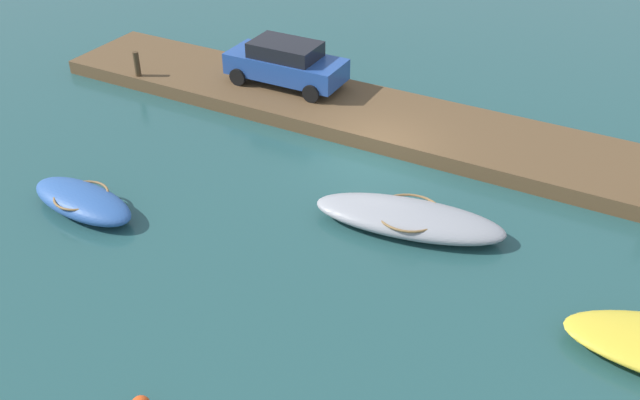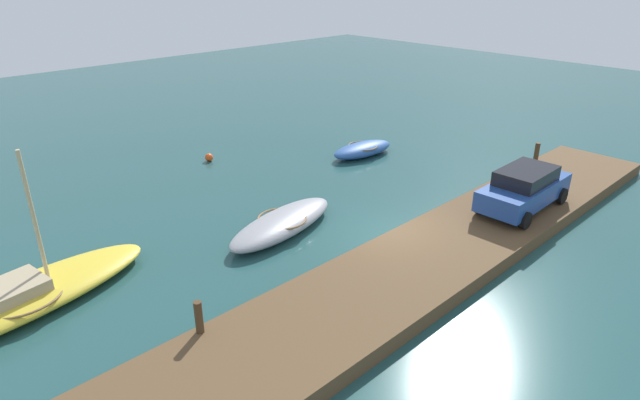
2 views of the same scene
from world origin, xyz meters
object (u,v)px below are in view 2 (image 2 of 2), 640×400
object	(u,v)px
rowboat_blue	(363,149)
sailboat_yellow	(19,298)
mooring_post_mid_west	(537,153)
marker_buoy	(209,157)
motorboat_grey	(282,223)
parked_car	(524,188)
mooring_post_west	(199,317)

from	to	relation	value
rowboat_blue	sailboat_yellow	bearing A→B (deg)	-167.40
rowboat_blue	mooring_post_mid_west	bearing A→B (deg)	-54.87
sailboat_yellow	marker_buoy	xyz separation A→B (m)	(10.89, 6.94, -0.17)
motorboat_grey	parked_car	distance (m)	9.26
sailboat_yellow	rowboat_blue	size ratio (longest dim) A/B	2.19
mooring_post_west	marker_buoy	size ratio (longest dim) A/B	2.28
motorboat_grey	mooring_post_west	xyz separation A→B (m)	(-5.76, -3.60, 0.62)
mooring_post_mid_west	marker_buoy	xyz separation A→B (m)	(-10.34, 12.03, -0.78)
parked_car	marker_buoy	xyz separation A→B (m)	(-5.00, 14.08, -1.16)
mooring_post_west	motorboat_grey	bearing A→B (deg)	31.99
mooring_post_mid_west	marker_buoy	size ratio (longest dim) A/B	2.35
sailboat_yellow	parked_car	size ratio (longest dim) A/B	1.87
rowboat_blue	mooring_post_west	distance (m)	15.99
mooring_post_west	marker_buoy	distance (m)	14.49
mooring_post_west	mooring_post_mid_west	xyz separation A→B (m)	(18.37, 0.00, 0.01)
motorboat_grey	mooring_post_west	world-z (taller)	mooring_post_west
marker_buoy	mooring_post_west	bearing A→B (deg)	-123.73
sailboat_yellow	motorboat_grey	world-z (taller)	sailboat_yellow
mooring_post_west	mooring_post_mid_west	bearing A→B (deg)	0.00
parked_car	mooring_post_mid_west	bearing A→B (deg)	20.12
sailboat_yellow	mooring_post_west	size ratio (longest dim) A/B	8.93
mooring_post_mid_west	marker_buoy	distance (m)	15.88
mooring_post_mid_west	parked_car	xyz separation A→B (m)	(-5.34, -2.04, 0.37)
rowboat_blue	marker_buoy	bearing A→B (deg)	147.76
motorboat_grey	mooring_post_mid_west	bearing A→B (deg)	-26.42
rowboat_blue	parked_car	world-z (taller)	parked_car
mooring_post_west	sailboat_yellow	bearing A→B (deg)	119.28
mooring_post_west	parked_car	size ratio (longest dim) A/B	0.21
rowboat_blue	mooring_post_mid_west	distance (m)	8.37
sailboat_yellow	mooring_post_mid_west	world-z (taller)	sailboat_yellow
mooring_post_west	marker_buoy	xyz separation A→B (m)	(8.03, 12.03, -0.77)
rowboat_blue	parked_car	bearing A→B (deg)	-91.95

